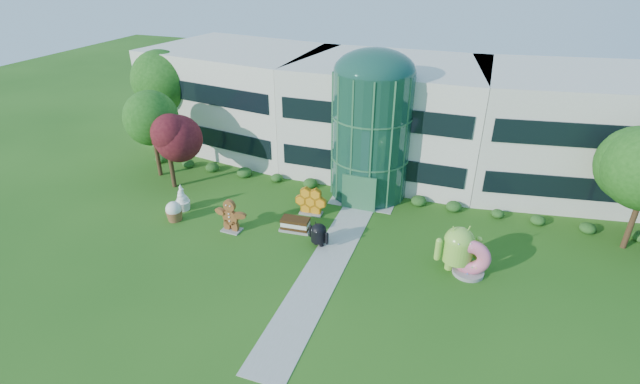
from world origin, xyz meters
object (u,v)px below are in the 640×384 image
(android_green, at_px, (459,246))
(donut, at_px, (471,257))
(gingerbread, at_px, (230,215))
(android_black, at_px, (319,233))

(android_green, height_order, donut, android_green)
(gingerbread, bearing_deg, android_green, 5.82)
(android_black, relative_size, gingerbread, 0.71)
(android_green, distance_m, gingerbread, 15.27)
(donut, xyz_separation_m, gingerbread, (-16.04, -0.56, 0.02))
(android_green, bearing_deg, gingerbread, 160.15)
(android_green, height_order, android_black, android_green)
(android_green, distance_m, donut, 0.96)
(android_black, relative_size, donut, 0.78)
(android_green, relative_size, donut, 1.37)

